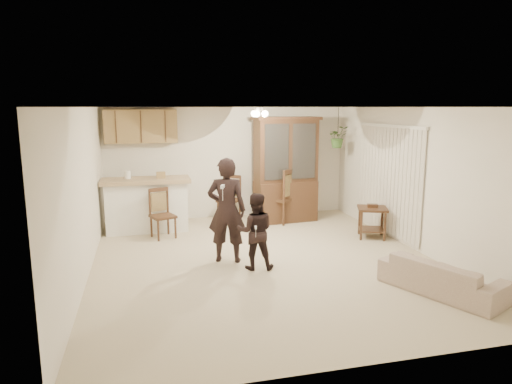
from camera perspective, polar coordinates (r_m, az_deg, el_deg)
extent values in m
plane|color=beige|center=(7.62, 1.08, -8.57)|extent=(6.50, 6.50, 0.00)
cube|color=silver|center=(7.20, 1.15, 10.57)|extent=(5.50, 6.50, 0.02)
cube|color=white|center=(10.45, -3.49, 3.68)|extent=(5.50, 0.02, 2.50)
cube|color=white|center=(4.33, 12.32, -6.44)|extent=(5.50, 0.02, 2.50)
cube|color=white|center=(7.13, -20.78, -0.22)|extent=(0.02, 6.50, 2.50)
cube|color=white|center=(8.44, 19.47, 1.45)|extent=(0.02, 6.50, 2.50)
cube|color=white|center=(9.52, -13.47, -1.85)|extent=(1.60, 0.55, 1.00)
cube|color=tan|center=(9.42, -13.61, 1.42)|extent=(1.75, 0.70, 0.08)
cube|color=olive|center=(10.04, -14.19, 7.97)|extent=(1.50, 0.34, 0.70)
imported|color=#325622|center=(10.26, 10.18, 6.78)|extent=(0.43, 0.37, 0.48)
cylinder|color=black|center=(10.25, 10.24, 8.59)|extent=(0.01, 0.01, 0.65)
imported|color=beige|center=(6.74, 22.25, -8.69)|extent=(1.45, 2.01, 0.73)
imported|color=black|center=(7.38, -3.69, -1.97)|extent=(0.76, 0.62, 1.80)
imported|color=black|center=(7.08, -0.10, -4.37)|extent=(0.75, 0.64, 1.35)
cube|color=#3C1F16|center=(10.12, 3.69, -1.14)|extent=(1.39, 0.66, 0.90)
cube|color=#3C1F16|center=(9.96, 3.76, 5.18)|extent=(1.38, 0.59, 1.34)
cube|color=silver|center=(9.96, 3.76, 5.18)|extent=(1.16, 0.13, 1.18)
cube|color=#3C1F16|center=(9.92, 3.81, 9.18)|extent=(1.50, 0.69, 0.07)
cube|color=#3C1F16|center=(9.06, 14.35, -2.02)|extent=(0.71, 0.71, 0.04)
cube|color=#3C1F16|center=(9.15, 14.23, -4.55)|extent=(0.59, 0.59, 0.03)
cube|color=#3C1F16|center=(9.05, 14.37, -1.69)|extent=(0.23, 0.19, 0.07)
cube|color=#3C1F16|center=(8.98, -11.55, -3.01)|extent=(0.54, 0.54, 0.05)
cube|color=#967A4B|center=(8.93, -11.62, -1.40)|extent=(0.31, 0.14, 0.37)
cube|color=#3C1F16|center=(8.88, -11.67, 0.11)|extent=(0.38, 0.17, 0.07)
cube|color=#3C1F16|center=(10.23, -3.40, -1.06)|extent=(0.62, 0.62, 0.05)
cube|color=#967A4B|center=(10.18, -3.42, 0.42)|extent=(0.28, 0.23, 0.38)
cube|color=#3C1F16|center=(10.14, -3.44, 1.80)|extent=(0.34, 0.28, 0.08)
cube|color=#3C1F16|center=(9.98, 3.07, -0.83)|extent=(0.75, 0.75, 0.06)
cube|color=#967A4B|center=(9.93, 3.09, 0.99)|extent=(0.33, 0.29, 0.46)
cube|color=#3C1F16|center=(9.88, 3.11, 2.70)|extent=(0.40, 0.35, 0.09)
cube|color=white|center=(6.91, -4.20, 0.68)|extent=(0.09, 0.16, 0.05)
cube|color=white|center=(6.79, -0.03, -4.46)|extent=(0.05, 0.11, 0.03)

